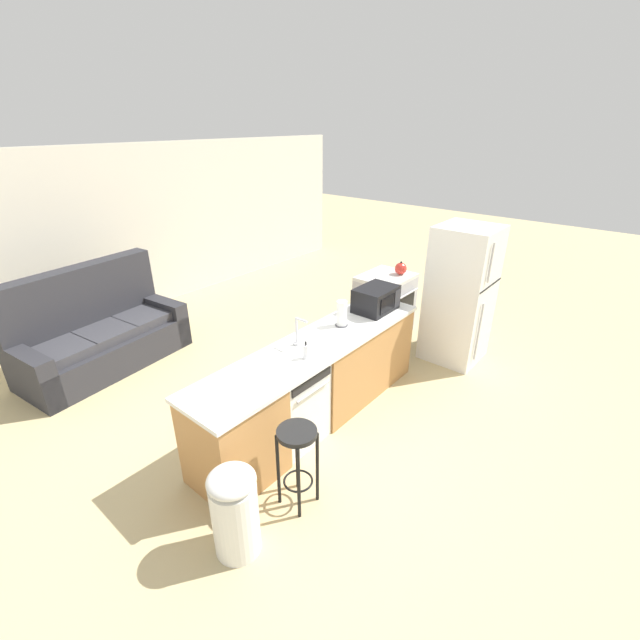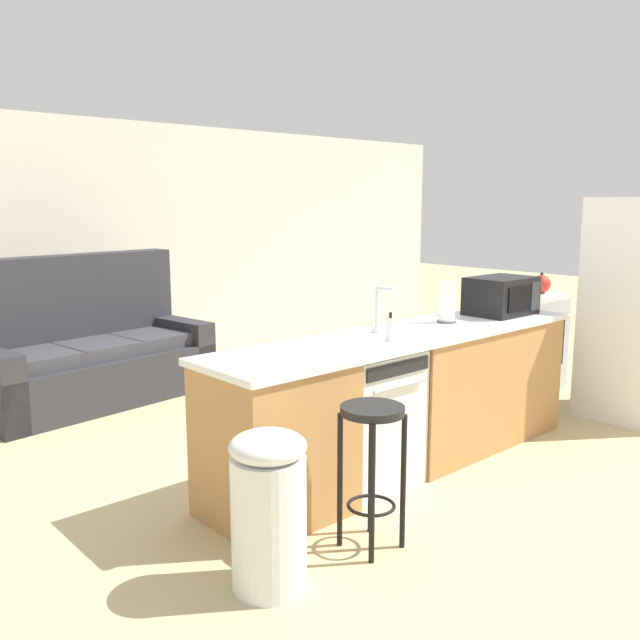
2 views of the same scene
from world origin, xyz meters
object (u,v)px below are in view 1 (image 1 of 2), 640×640
(soap_bottle, at_px, (306,352))
(kettle, at_px, (401,269))
(bar_stool, at_px, (297,451))
(trash_bin, at_px, (235,511))
(paper_towel_roll, at_px, (342,314))
(stove_range, at_px, (384,304))
(couch, at_px, (98,336))
(refrigerator, at_px, (460,295))
(microwave, at_px, (376,299))
(dishwasher, at_px, (289,402))

(soap_bottle, distance_m, kettle, 2.70)
(bar_stool, bearing_deg, trash_bin, 175.18)
(paper_towel_roll, distance_m, kettle, 1.91)
(stove_range, relative_size, soap_bottle, 5.11)
(trash_bin, distance_m, couch, 3.50)
(refrigerator, height_order, couch, refrigerator)
(bar_stool, height_order, trash_bin, same)
(paper_towel_roll, xyz_separation_m, couch, (-1.41, 2.83, -0.64))
(paper_towel_roll, distance_m, bar_stool, 1.66)
(refrigerator, relative_size, paper_towel_roll, 6.26)
(stove_range, xyz_separation_m, microwave, (-1.13, -0.55, 0.59))
(dishwasher, distance_m, refrigerator, 2.70)
(soap_bottle, bearing_deg, stove_range, 15.03)
(stove_range, bearing_deg, dishwasher, -168.09)
(bar_stool, relative_size, trash_bin, 1.00)
(dishwasher, distance_m, kettle, 2.86)
(dishwasher, xyz_separation_m, microwave, (1.47, -0.00, 0.62))
(dishwasher, bearing_deg, couch, 100.21)
(microwave, height_order, couch, couch)
(dishwasher, bearing_deg, paper_towel_roll, 3.43)
(kettle, bearing_deg, microwave, -161.92)
(dishwasher, relative_size, couch, 0.40)
(paper_towel_roll, height_order, kettle, paper_towel_roll)
(soap_bottle, bearing_deg, trash_bin, -160.91)
(paper_towel_roll, xyz_separation_m, trash_bin, (-2.04, -0.61, -0.66))
(refrigerator, relative_size, microwave, 3.53)
(refrigerator, distance_m, trash_bin, 3.79)
(soap_bottle, bearing_deg, refrigerator, -9.89)
(stove_range, height_order, microwave, microwave)
(stove_range, height_order, refrigerator, refrigerator)
(soap_bottle, bearing_deg, microwave, 4.91)
(refrigerator, relative_size, soap_bottle, 10.03)
(stove_range, bearing_deg, couch, 143.14)
(paper_towel_roll, bearing_deg, stove_range, 16.15)
(stove_range, xyz_separation_m, refrigerator, (-0.00, -1.10, 0.43))
(dishwasher, relative_size, stove_range, 0.93)
(stove_range, height_order, kettle, kettle)
(stove_range, distance_m, refrigerator, 1.18)
(refrigerator, distance_m, couch, 4.67)
(dishwasher, distance_m, couch, 2.93)
(microwave, height_order, paper_towel_roll, paper_towel_roll)
(stove_range, relative_size, microwave, 1.80)
(microwave, distance_m, bar_stool, 2.16)
(stove_range, relative_size, trash_bin, 1.22)
(paper_towel_roll, bearing_deg, microwave, -5.40)
(dishwasher, height_order, couch, couch)
(kettle, height_order, couch, couch)
(kettle, bearing_deg, stove_range, 143.32)
(stove_range, height_order, trash_bin, stove_range)
(stove_range, xyz_separation_m, couch, (-3.12, 2.34, -0.06))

